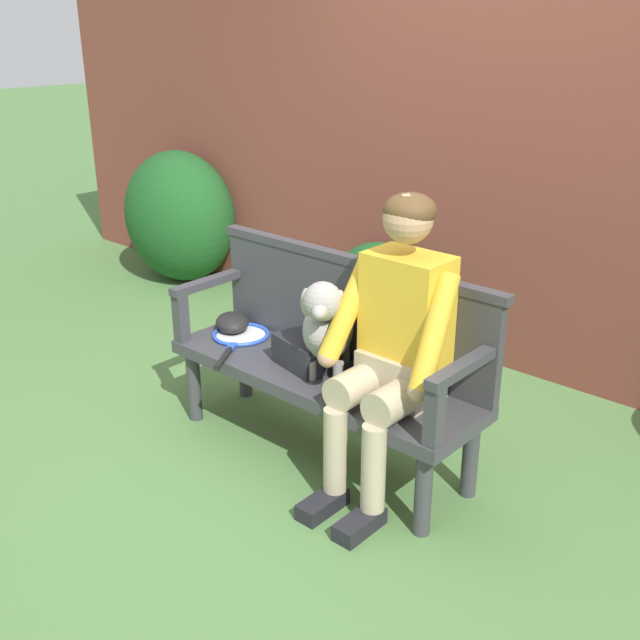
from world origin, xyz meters
name	(u,v)px	position (x,y,z in m)	size (l,w,h in m)	color
ground_plane	(320,453)	(0.00, 0.00, 0.00)	(40.00, 40.00, 0.00)	#4C753D
brick_garden_fence	(505,176)	(0.00, 1.59, 1.09)	(8.00, 0.30, 2.18)	brown
hedge_bush_mid_right	(179,216)	(-2.53, 1.21, 0.50)	(0.98, 0.74, 1.01)	#194C1E
hedge_bush_mid_left	(384,294)	(-0.58, 1.25, 0.33)	(0.76, 0.46, 0.65)	#194C1E
garden_bench	(320,383)	(0.00, 0.00, 0.37)	(1.56, 0.47, 0.43)	#38383D
bench_backrest	(350,307)	(0.00, 0.21, 0.69)	(1.60, 0.06, 0.50)	#38383D
bench_armrest_left_end	(198,297)	(-0.74, -0.08, 0.63)	(0.06, 0.47, 0.28)	#38383D
bench_armrest_right_end	(452,388)	(0.74, -0.08, 0.63)	(0.06, 0.47, 0.28)	#38383D
person_seated	(394,340)	(0.41, -0.01, 0.71)	(0.56, 0.64, 1.30)	black
dog_on_bench	(327,325)	(0.04, 0.00, 0.67)	(0.37, 0.46, 0.48)	gray
tennis_racket	(239,336)	(-0.55, 0.01, 0.44)	(0.43, 0.56, 0.03)	blue
baseball_glove	(232,322)	(-0.65, 0.06, 0.48)	(0.22, 0.17, 0.09)	black
sports_bag	(306,352)	(-0.09, 0.00, 0.50)	(0.28, 0.20, 0.14)	#232328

